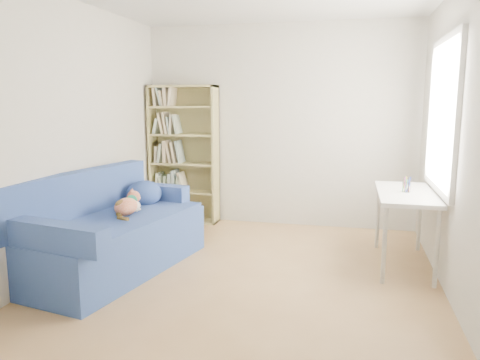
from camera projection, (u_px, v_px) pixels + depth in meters
The scene contains 6 objects.
ground at pixel (245, 277), 4.37m from camera, with size 4.00×4.00×0.00m, color #A07748.
room_shell at pixel (257, 100), 4.10m from camera, with size 3.54×4.04×2.62m.
sofa at pixel (111, 233), 4.54m from camera, with size 1.27×2.10×0.95m.
bookshelf at pixel (184, 160), 6.27m from camera, with size 0.91×0.28×1.83m.
desk at pixel (406, 199), 4.58m from camera, with size 0.54×1.17×0.75m.
pen_cup at pixel (406, 186), 4.55m from camera, with size 0.08×0.08×0.15m.
Camera 1 is at (0.91, -4.05, 1.64)m, focal length 35.00 mm.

